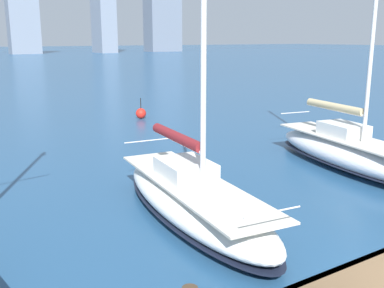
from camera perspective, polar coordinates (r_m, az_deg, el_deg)
name	(u,v)px	position (r m, az deg, el deg)	size (l,w,h in m)	color
sailboat_tan	(350,151)	(19.84, 19.42, -0.82)	(3.70, 9.14, 13.08)	white
sailboat_maroon	(192,197)	(13.65, 0.03, -6.74)	(3.27, 8.84, 10.45)	white
channel_buoy	(141,113)	(30.73, -6.50, 3.89)	(0.70, 0.70, 1.40)	red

